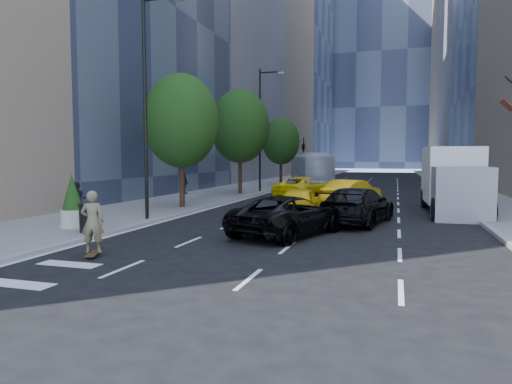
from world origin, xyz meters
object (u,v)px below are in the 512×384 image
(trash_can, at_px, (89,219))
(skateboarder, at_px, (93,226))
(box_truck, at_px, (453,180))
(planter_shrub, at_px, (72,202))
(black_sedan_mercedes, at_px, (357,206))
(black_sedan_lincoln, at_px, (289,215))
(city_bus, at_px, (310,168))

(trash_can, bearing_deg, skateboarder, -51.08)
(box_truck, xyz_separation_m, planter_shrub, (-15.12, -10.55, -0.59))
(black_sedan_mercedes, bearing_deg, box_truck, -119.73)
(skateboarder, height_order, box_truck, box_truck)
(black_sedan_lincoln, distance_m, city_bus, 33.98)
(black_sedan_lincoln, bearing_deg, black_sedan_mercedes, -101.53)
(box_truck, bearing_deg, black_sedan_lincoln, -128.54)
(skateboarder, bearing_deg, black_sedan_mercedes, -148.72)
(planter_shrub, bearing_deg, black_sedan_lincoln, 10.95)
(black_sedan_lincoln, xyz_separation_m, city_bus, (-5.30, 33.55, 0.97))
(skateboarder, bearing_deg, city_bus, -111.04)
(city_bus, xyz_separation_m, trash_can, (-1.80, -35.94, -1.07))
(city_bus, height_order, box_truck, box_truck)
(skateboarder, xyz_separation_m, black_sedan_mercedes, (6.90, 9.24, -0.11))
(trash_can, bearing_deg, black_sedan_lincoln, 18.63)
(city_bus, relative_size, box_truck, 1.69)
(black_sedan_lincoln, distance_m, black_sedan_mercedes, 4.43)
(trash_can, bearing_deg, black_sedan_mercedes, 33.70)
(black_sedan_lincoln, relative_size, city_bus, 0.44)
(black_sedan_mercedes, height_order, trash_can, black_sedan_mercedes)
(city_bus, distance_m, trash_can, 36.00)
(skateboarder, bearing_deg, black_sedan_lincoln, -152.75)
(trash_can, bearing_deg, planter_shrub, 150.26)
(skateboarder, xyz_separation_m, black_sedan_lincoln, (4.67, 5.41, -0.17))
(black_sedan_mercedes, relative_size, box_truck, 0.76)
(black_sedan_lincoln, xyz_separation_m, box_truck, (6.69, 8.92, 1.02))
(trash_can, bearing_deg, box_truck, 39.36)
(city_bus, relative_size, planter_shrub, 5.75)
(trash_can, distance_m, planter_shrub, 1.62)
(trash_can, bearing_deg, city_bus, 87.13)
(city_bus, bearing_deg, black_sedan_mercedes, -95.22)
(city_bus, bearing_deg, black_sedan_lincoln, -100.46)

